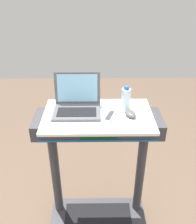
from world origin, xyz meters
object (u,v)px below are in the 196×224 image
at_px(laptop, 77,104).
at_px(computer_mouse, 130,114).
at_px(water_bottle, 126,98).
at_px(tv_remote, 110,117).

bearing_deg(laptop, computer_mouse, -17.20).
distance_m(laptop, water_bottle, 0.35).
distance_m(computer_mouse, water_bottle, 0.13).
relative_size(laptop, water_bottle, 1.90).
bearing_deg(tv_remote, water_bottle, 48.18).
xyz_separation_m(computer_mouse, water_bottle, (-0.02, 0.11, 0.06)).
height_order(laptop, water_bottle, laptop).
height_order(laptop, tv_remote, laptop).
bearing_deg(computer_mouse, laptop, 136.34).
bearing_deg(tv_remote, computer_mouse, 8.13).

